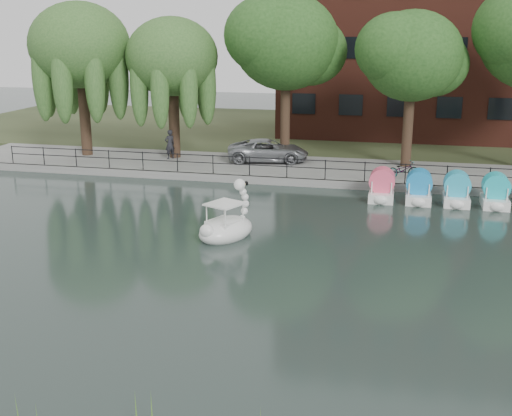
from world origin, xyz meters
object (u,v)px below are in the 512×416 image
(minivan, at_px, (268,149))
(bicycle, at_px, (403,169))
(swan_boat, at_px, (227,225))
(pedestrian, at_px, (170,142))

(minivan, distance_m, bicycle, 8.09)
(minivan, xyz_separation_m, swan_boat, (1.07, -12.77, -0.66))
(minivan, relative_size, swan_boat, 1.76)
(bicycle, bearing_deg, swan_boat, 127.09)
(pedestrian, bearing_deg, bicycle, 121.38)
(bicycle, relative_size, pedestrian, 0.87)
(bicycle, height_order, swan_boat, swan_boat)
(minivan, distance_m, pedestrian, 5.85)
(minivan, relative_size, bicycle, 3.10)
(minivan, height_order, pedestrian, pedestrian)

